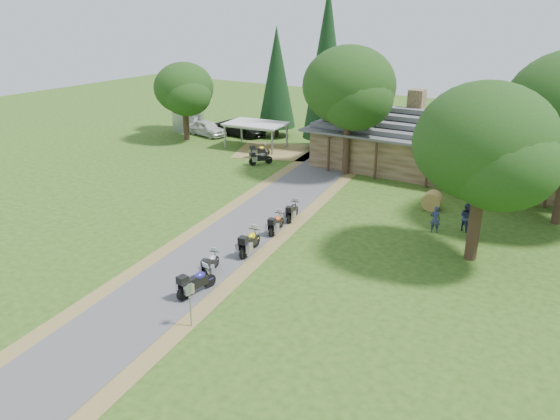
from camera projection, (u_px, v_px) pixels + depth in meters
The scene contains 23 objects.
ground at pixel (187, 272), 27.42m from camera, with size 120.00×120.00×0.00m, color #284814.
driveway at pixel (227, 242), 30.84m from camera, with size 46.00×46.00×0.00m, color #4C4C4E.
lodge at pixel (446, 143), 42.68m from camera, with size 21.40×9.40×4.90m, color brown, non-canonical shape.
silo at pixel (187, 98), 57.04m from camera, with size 3.38×3.38×6.86m, color gray.
carport at pixel (256, 135), 50.68m from camera, with size 5.43×3.62×2.35m, color silver, non-canonical shape.
car_white_sedan at pixel (207, 126), 55.48m from camera, with size 5.82×2.46×1.94m, color silver.
car_dark_suv at pixel (241, 124), 55.57m from camera, with size 6.20×2.64×2.38m, color black.
motorcycle_row_a at pixel (196, 281), 25.14m from camera, with size 1.99×0.65×1.36m, color navy, non-canonical shape.
motorcycle_row_b at pixel (211, 262), 27.10m from camera, with size 1.74×0.57×1.19m, color #A8ABB1, non-canonical shape.
motorcycle_row_c at pixel (250, 241), 29.31m from camera, with size 2.07×0.67×1.41m, color yellow, non-canonical shape.
motorcycle_row_d at pixel (276, 222), 32.01m from camera, with size 1.83×0.60×1.25m, color #DC5825, non-canonical shape.
motorcycle_row_e at pixel (293, 210), 33.93m from camera, with size 1.78×0.58×1.22m, color black, non-canonical shape.
motorcycle_carport_a at pixel (260, 150), 47.86m from camera, with size 1.78×0.58×1.22m, color yellow, non-canonical shape.
motorcycle_carport_b at pixel (261, 157), 45.58m from camera, with size 1.83×0.60×1.25m, color slate, non-canonical shape.
person_a at pixel (435, 217), 31.90m from camera, with size 0.54×0.39×1.90m, color #2B3553.
person_b at pixel (466, 215), 32.10m from camera, with size 0.57×0.41×2.00m, color #2B3553.
hay_bale at pixel (432, 201), 35.59m from camera, with size 1.21×1.21×1.11m, color olive.
sign_post at pixel (190, 305), 22.47m from camera, with size 0.36×0.06×1.99m, color gray, non-canonical shape.
oak_lodge_left at pixel (348, 103), 41.34m from camera, with size 7.04×7.04×11.11m, color black, non-canonical shape.
oak_driveway at pixel (483, 166), 27.09m from camera, with size 6.97×6.97×10.19m, color black, non-canonical shape.
oak_silo at pixel (184, 98), 52.75m from camera, with size 5.73×5.73×8.18m, color black, non-canonical shape.
cedar_near at pixel (327, 69), 48.34m from camera, with size 4.13×4.13×14.43m, color black.
cedar_far at pixel (277, 82), 53.75m from camera, with size 3.74×3.74×10.74m, color black.
Camera 1 is at (16.90, -18.39, 12.64)m, focal length 35.00 mm.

